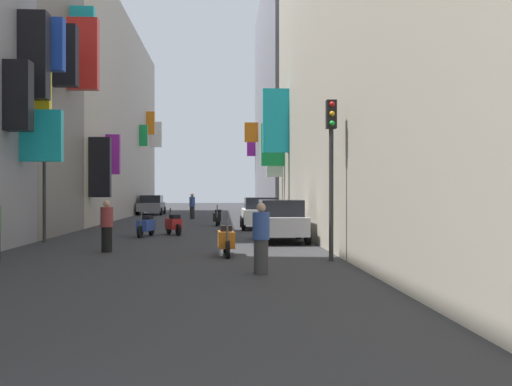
# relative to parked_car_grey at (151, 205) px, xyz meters

# --- Properties ---
(ground_plane) EXTENTS (140.00, 140.00, 0.00)m
(ground_plane) POSITION_rel_parked_car_grey_xyz_m (3.93, -17.82, -0.80)
(ground_plane) COLOR #2D2D30
(building_left_mid_c) EXTENTS (7.08, 31.56, 14.42)m
(building_left_mid_c) POSITION_rel_parked_car_grey_xyz_m (-4.06, -3.61, 6.41)
(building_left_mid_c) COLOR #B2A899
(building_left_mid_c) RESTS_ON ground
(building_right_mid_b) EXTENTS (7.23, 24.12, 18.43)m
(building_right_mid_b) POSITION_rel_parked_car_grey_xyz_m (11.93, 0.12, 8.41)
(building_right_mid_b) COLOR gray
(building_right_mid_b) RESTS_ON ground
(parked_car_grey) EXTENTS (2.00, 4.36, 1.55)m
(parked_car_grey) POSITION_rel_parked_car_grey_xyz_m (0.00, 0.00, 0.00)
(parked_car_grey) COLOR slate
(parked_car_grey) RESTS_ON ground
(parked_car_silver) EXTENTS (1.84, 4.04, 1.53)m
(parked_car_silver) POSITION_rel_parked_car_grey_xyz_m (7.78, -27.62, -0.01)
(parked_car_silver) COLOR #B7B7BC
(parked_car_silver) RESTS_ON ground
(parked_car_white) EXTENTS (1.93, 3.99, 1.55)m
(parked_car_white) POSITION_rel_parked_car_grey_xyz_m (7.54, -19.64, -0.00)
(parked_car_white) COLOR white
(parked_car_white) RESTS_ON ground
(scooter_orange) EXTENTS (0.50, 1.98, 1.13)m
(scooter_orange) POSITION_rel_parked_car_grey_xyz_m (5.79, -32.40, -0.34)
(scooter_orange) COLOR orange
(scooter_orange) RESTS_ON ground
(scooter_blue) EXTENTS (0.66, 1.88, 1.13)m
(scooter_blue) POSITION_rel_parked_car_grey_xyz_m (2.57, -24.69, -0.34)
(scooter_blue) COLOR #2D4CAD
(scooter_blue) RESTS_ON ground
(scooter_black) EXTENTS (0.52, 1.94, 1.13)m
(scooter_black) POSITION_rel_parked_car_grey_xyz_m (5.44, -16.55, -0.34)
(scooter_black) COLOR black
(scooter_black) RESTS_ON ground
(scooter_red) EXTENTS (0.81, 1.69, 1.13)m
(scooter_red) POSITION_rel_parked_car_grey_xyz_m (3.61, -23.67, -0.34)
(scooter_red) COLOR red
(scooter_red) RESTS_ON ground
(pedestrian_crossing) EXTENTS (0.54, 0.54, 1.57)m
(pedestrian_crossing) POSITION_rel_parked_car_grey_xyz_m (2.19, -31.19, -0.03)
(pedestrian_crossing) COLOR black
(pedestrian_crossing) RESTS_ON ground
(pedestrian_near_left) EXTENTS (0.47, 0.47, 1.58)m
(pedestrian_near_left) POSITION_rel_parked_car_grey_xyz_m (6.54, -36.42, -0.02)
(pedestrian_near_left) COLOR #3C3C3C
(pedestrian_near_left) RESTS_ON ground
(pedestrian_mid_street) EXTENTS (0.46, 0.46, 1.71)m
(pedestrian_mid_street) POSITION_rel_parked_car_grey_xyz_m (3.65, -8.22, 0.05)
(pedestrian_mid_street) COLOR #252525
(pedestrian_mid_street) RESTS_ON ground
(traffic_light_near_corner) EXTENTS (0.26, 0.34, 4.23)m
(traffic_light_near_corner) POSITION_rel_parked_car_grey_xyz_m (8.54, -33.97, 2.08)
(traffic_light_near_corner) COLOR #2D2D2D
(traffic_light_near_corner) RESTS_ON ground
(traffic_light_far_corner) EXTENTS (0.26, 0.34, 4.74)m
(traffic_light_far_corner) POSITION_rel_parked_car_grey_xyz_m (-0.67, -27.60, 2.39)
(traffic_light_far_corner) COLOR #2D2D2D
(traffic_light_far_corner) RESTS_ON ground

